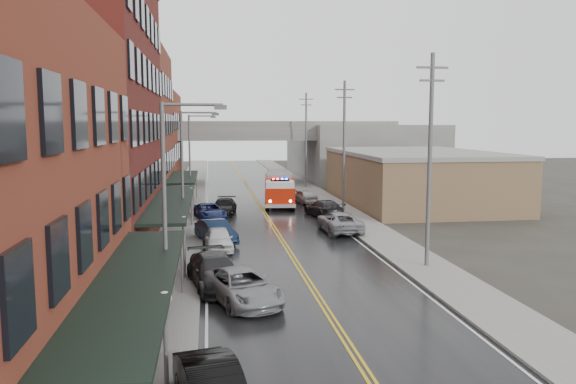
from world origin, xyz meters
TOP-DOWN VIEW (x-y plane):
  - road at (0.00, 30.00)m, footprint 11.00×160.00m
  - sidewalk_left at (-7.30, 30.00)m, footprint 3.00×160.00m
  - sidewalk_right at (7.30, 30.00)m, footprint 3.00×160.00m
  - curb_left at (-5.65, 30.00)m, footprint 0.30×160.00m
  - curb_right at (5.65, 30.00)m, footprint 0.30×160.00m
  - brick_building_b at (-13.30, 23.00)m, footprint 9.00×20.00m
  - brick_building_c at (-13.30, 40.50)m, footprint 9.00×15.00m
  - brick_building_far at (-13.30, 58.00)m, footprint 9.00×20.00m
  - tan_building at (16.00, 40.00)m, footprint 14.00×22.00m
  - right_far_block at (18.00, 70.00)m, footprint 18.00×30.00m
  - awning_0 at (-7.49, 4.00)m, footprint 2.60×16.00m
  - awning_1 at (-7.49, 23.00)m, footprint 2.60×18.00m
  - awning_2 at (-7.49, 40.50)m, footprint 2.60×13.00m
  - globe_lamp_0 at (-6.40, 2.00)m, footprint 0.44×0.44m
  - globe_lamp_1 at (-6.40, 16.00)m, footprint 0.44×0.44m
  - globe_lamp_2 at (-6.40, 30.00)m, footprint 0.44×0.44m
  - street_lamp_0 at (-6.55, 8.00)m, footprint 2.64×0.22m
  - street_lamp_1 at (-6.55, 24.00)m, footprint 2.64×0.22m
  - street_lamp_2 at (-6.55, 40.00)m, footprint 2.64×0.22m
  - utility_pole_0 at (7.20, 15.00)m, footprint 1.80×0.24m
  - utility_pole_1 at (7.20, 35.00)m, footprint 1.80×0.24m
  - utility_pole_2 at (7.20, 55.00)m, footprint 1.80×0.24m
  - overpass at (0.00, 62.00)m, footprint 40.00×10.00m
  - fire_truck at (1.94, 40.44)m, footprint 4.21×9.01m
  - parked_car_left_2 at (-3.60, 10.20)m, footprint 4.12×5.95m
  - parked_car_left_3 at (-4.78, 12.77)m, footprint 3.25×5.89m
  - parked_car_left_4 at (-4.44, 21.20)m, footprint 1.92×4.35m
  - parked_car_left_5 at (-4.58, 23.56)m, footprint 3.09×4.94m
  - parked_car_left_6 at (-5.00, 33.20)m, footprint 3.20×5.28m
  - parked_car_left_7 at (-3.70, 35.65)m, footprint 2.70×5.17m
  - parked_car_right_0 at (4.71, 25.99)m, footprint 2.77×5.69m
  - parked_car_right_1 at (5.00, 33.21)m, footprint 3.15×5.50m
  - parked_car_right_2 at (4.68, 41.80)m, footprint 2.67×4.52m
  - parked_car_right_3 at (3.60, 51.61)m, footprint 2.85×4.85m

SIDE VIEW (x-z plane):
  - road at x=0.00m, z-range 0.00..0.02m
  - sidewalk_left at x=-7.30m, z-range 0.00..0.15m
  - sidewalk_right at x=7.30m, z-range 0.00..0.15m
  - curb_left at x=-5.65m, z-range 0.00..0.15m
  - curb_right at x=5.65m, z-range 0.00..0.15m
  - parked_car_left_6 at x=-5.00m, z-range 0.00..1.37m
  - parked_car_left_7 at x=-3.70m, z-range 0.00..1.43m
  - parked_car_right_2 at x=4.68m, z-range 0.00..1.44m
  - parked_car_left_4 at x=-4.44m, z-range 0.00..1.46m
  - parked_car_right_1 at x=5.00m, z-range 0.00..1.50m
  - parked_car_right_3 at x=3.60m, z-range 0.00..1.51m
  - parked_car_left_2 at x=-3.60m, z-range 0.00..1.51m
  - parked_car_left_5 at x=-4.58m, z-range 0.00..1.54m
  - parked_car_right_0 at x=4.71m, z-range 0.00..1.56m
  - parked_car_left_3 at x=-4.78m, z-range 0.00..1.62m
  - fire_truck at x=1.94m, z-range 0.13..3.34m
  - globe_lamp_0 at x=-6.40m, z-range 0.75..3.87m
  - globe_lamp_1 at x=-6.40m, z-range 0.75..3.87m
  - globe_lamp_2 at x=-6.40m, z-range 0.75..3.87m
  - tan_building at x=16.00m, z-range 0.00..5.00m
  - awning_2 at x=-7.49m, z-range 1.44..4.53m
  - awning_0 at x=-7.49m, z-range 1.44..4.53m
  - awning_1 at x=-7.49m, z-range 1.44..4.53m
  - right_far_block at x=18.00m, z-range 0.00..8.00m
  - street_lamp_0 at x=-6.55m, z-range 0.69..9.69m
  - street_lamp_1 at x=-6.55m, z-range 0.69..9.69m
  - street_lamp_2 at x=-6.55m, z-range 0.69..9.69m
  - overpass at x=0.00m, z-range 2.24..9.74m
  - brick_building_far at x=-13.30m, z-range 0.00..12.00m
  - utility_pole_0 at x=7.20m, z-range 0.31..12.31m
  - utility_pole_1 at x=7.20m, z-range 0.31..12.31m
  - utility_pole_2 at x=7.20m, z-range 0.31..12.31m
  - brick_building_c at x=-13.30m, z-range 0.00..15.00m
  - brick_building_b at x=-13.30m, z-range 0.00..18.00m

